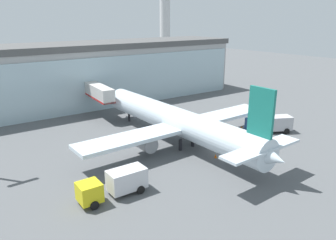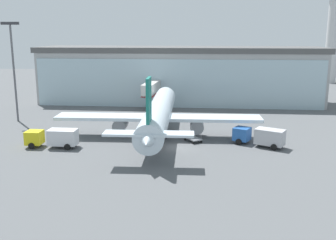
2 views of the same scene
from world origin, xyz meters
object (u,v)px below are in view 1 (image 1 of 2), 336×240
(catering_truck, at_px, (115,183))
(fuel_truck, at_px, (270,124))
(baggage_cart, at_px, (220,139))
(safety_cone_wingtip, at_px, (241,127))
(control_tower, at_px, (165,13))
(airplane, at_px, (178,122))
(safety_cone_nose, at_px, (216,156))
(jet_bridge, at_px, (97,92))

(catering_truck, relative_size, fuel_truck, 1.00)
(baggage_cart, xyz_separation_m, safety_cone_wingtip, (7.38, 2.08, -0.23))
(control_tower, distance_m, airplane, 87.45)
(control_tower, distance_m, safety_cone_nose, 93.22)
(fuel_truck, relative_size, baggage_cart, 2.30)
(control_tower, relative_size, safety_cone_nose, 59.08)
(airplane, xyz_separation_m, safety_cone_nose, (0.77, -6.96, -3.18))
(jet_bridge, xyz_separation_m, catering_truck, (-11.95, -27.56, -3.22))
(control_tower, relative_size, safety_cone_wingtip, 59.08)
(fuel_truck, xyz_separation_m, baggage_cart, (-9.66, 1.87, -0.97))
(airplane, bearing_deg, fuel_truck, -108.50)
(catering_truck, relative_size, baggage_cart, 2.30)
(control_tower, xyz_separation_m, fuel_truck, (-36.20, -74.42, -17.82))
(fuel_truck, bearing_deg, safety_cone_nose, 36.15)
(airplane, bearing_deg, baggage_cart, -121.76)
(baggage_cart, bearing_deg, airplane, -153.02)
(baggage_cart, xyz_separation_m, safety_cone_nose, (-4.63, -3.47, -0.23))
(airplane, xyz_separation_m, catering_truck, (-14.54, -7.28, -1.99))
(baggage_cart, height_order, safety_cone_wingtip, baggage_cart)
(safety_cone_wingtip, bearing_deg, control_tower, 61.36)
(jet_bridge, bearing_deg, safety_cone_nose, -166.32)
(baggage_cart, bearing_deg, jet_bridge, 168.39)
(airplane, relative_size, safety_cone_wingtip, 65.71)
(jet_bridge, xyz_separation_m, safety_cone_nose, (3.36, -27.24, -4.41))
(jet_bridge, relative_size, catering_truck, 1.64)
(control_tower, relative_size, catering_truck, 4.39)
(jet_bridge, height_order, catering_truck, jet_bridge)
(safety_cone_nose, xyz_separation_m, safety_cone_wingtip, (12.01, 5.55, 0.00))
(control_tower, bearing_deg, safety_cone_wingtip, -118.64)
(control_tower, xyz_separation_m, safety_cone_nose, (-50.49, -76.02, -19.01))
(control_tower, distance_m, baggage_cart, 87.86)
(fuel_truck, xyz_separation_m, safety_cone_nose, (-14.29, -1.60, -1.19))
(catering_truck, relative_size, safety_cone_nose, 13.47)
(catering_truck, xyz_separation_m, fuel_truck, (29.60, 1.92, 0.00))
(jet_bridge, xyz_separation_m, fuel_truck, (17.65, -25.64, -3.22))
(jet_bridge, height_order, airplane, airplane)
(airplane, relative_size, baggage_cart, 11.21)
(baggage_cart, distance_m, safety_cone_nose, 5.79)
(control_tower, bearing_deg, baggage_cart, -122.30)
(jet_bridge, relative_size, fuel_truck, 1.64)
(catering_truck, distance_m, baggage_cart, 20.32)
(fuel_truck, bearing_deg, catering_truck, 33.48)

